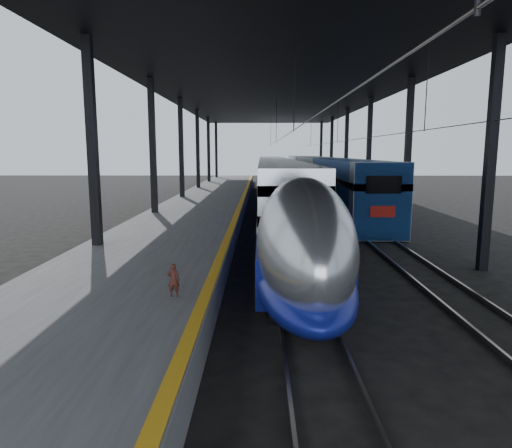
{
  "coord_description": "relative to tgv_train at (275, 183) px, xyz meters",
  "views": [
    {
      "loc": [
        0.73,
        -12.85,
        4.66
      ],
      "look_at": [
        0.56,
        4.02,
        2.0
      ],
      "focal_mm": 32.0,
      "sensor_mm": 36.0,
      "label": 1
    }
  ],
  "objects": [
    {
      "name": "platform",
      "position": [
        -5.5,
        -7.8,
        -1.41
      ],
      "size": [
        6.0,
        80.0,
        1.0
      ],
      "primitive_type": "cube",
      "color": "#4C4C4F",
      "rests_on": "ground"
    },
    {
      "name": "yellow_strip",
      "position": [
        -2.7,
        -7.8,
        -0.91
      ],
      "size": [
        0.3,
        80.0,
        0.01
      ],
      "primitive_type": "cube",
      "color": "orange",
      "rests_on": "platform"
    },
    {
      "name": "rails",
      "position": [
        2.5,
        -7.8,
        -1.83
      ],
      "size": [
        6.52,
        80.0,
        0.16
      ],
      "color": "slate",
      "rests_on": "ground"
    },
    {
      "name": "canopy",
      "position": [
        -0.1,
        -7.8,
        7.2
      ],
      "size": [
        18.0,
        75.0,
        9.47
      ],
      "color": "black",
      "rests_on": "ground"
    },
    {
      "name": "second_train",
      "position": [
        5.0,
        9.94,
        0.2
      ],
      "size": [
        3.03,
        56.05,
        4.17
      ],
      "color": "navy",
      "rests_on": "ground"
    },
    {
      "name": "tgv_train",
      "position": [
        0.0,
        0.0,
        0.0
      ],
      "size": [
        2.85,
        65.2,
        4.09
      ],
      "color": "silver",
      "rests_on": "ground"
    },
    {
      "name": "ground",
      "position": [
        -2.0,
        -27.8,
        -1.91
      ],
      "size": [
        160.0,
        160.0,
        0.0
      ],
      "primitive_type": "plane",
      "color": "black",
      "rests_on": "ground"
    },
    {
      "name": "child",
      "position": [
        -3.49,
        -29.41,
        -0.48
      ],
      "size": [
        0.32,
        0.21,
        0.87
      ],
      "primitive_type": "imported",
      "rotation": [
        0.0,
        0.0,
        3.14
      ],
      "color": "#4C2219",
      "rests_on": "platform"
    }
  ]
}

